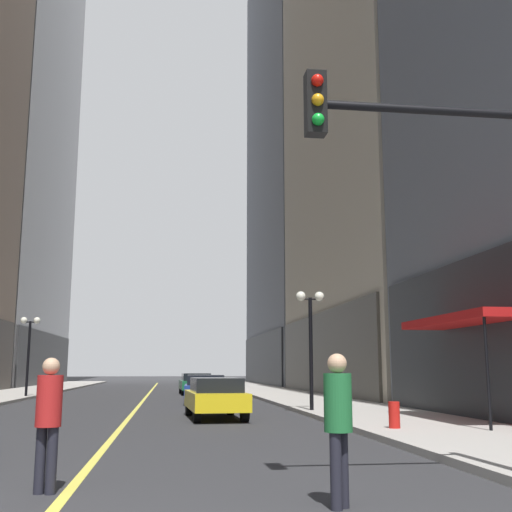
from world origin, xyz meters
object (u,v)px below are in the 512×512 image
object	(u,v)px
car_yellow	(215,396)
fire_hydrant_right	(394,418)
car_blue	(205,388)
street_lamp_left_far	(29,338)
car_green	(196,383)
traffic_light_near_right	(470,212)
street_lamp_right_mid	(310,323)
pedestrian_in_green_parka	(338,416)
pedestrian_in_red_jacket	(49,413)

from	to	relation	value
car_yellow	fire_hydrant_right	world-z (taller)	car_yellow
car_blue	street_lamp_left_far	xyz separation A→B (m)	(-9.39, 6.01, 2.54)
car_green	car_blue	bearing A→B (deg)	-89.89
car_blue	street_lamp_left_far	distance (m)	11.43
car_green	traffic_light_near_right	world-z (taller)	traffic_light_near_right
car_blue	street_lamp_right_mid	size ratio (longest dim) A/B	0.95
car_blue	pedestrian_in_green_parka	size ratio (longest dim) A/B	2.34
pedestrian_in_red_jacket	street_lamp_right_mid	distance (m)	15.61
car_blue	car_yellow	bearing A→B (deg)	-91.10
traffic_light_near_right	street_lamp_left_far	size ratio (longest dim) A/B	1.28
car_yellow	pedestrian_in_green_parka	distance (m)	13.69
pedestrian_in_green_parka	pedestrian_in_red_jacket	world-z (taller)	pedestrian_in_green_parka
car_green	fire_hydrant_right	world-z (taller)	car_green
car_yellow	fire_hydrant_right	xyz separation A→B (m)	(4.09, -5.57, -0.32)
car_yellow	street_lamp_left_far	distance (m)	18.05
street_lamp_right_mid	car_yellow	bearing A→B (deg)	-155.51
car_green	pedestrian_in_green_parka	world-z (taller)	pedestrian_in_green_parka
car_green	traffic_light_near_right	bearing A→B (deg)	-85.91
car_yellow	pedestrian_in_red_jacket	bearing A→B (deg)	-104.15
traffic_light_near_right	street_lamp_right_mid	world-z (taller)	traffic_light_near_right
traffic_light_near_right	fire_hydrant_right	world-z (taller)	traffic_light_near_right
car_yellow	street_lamp_right_mid	world-z (taller)	street_lamp_right_mid
car_yellow	car_green	distance (m)	20.04
traffic_light_near_right	car_yellow	bearing A→B (deg)	100.84
car_yellow	street_lamp_left_far	size ratio (longest dim) A/B	1.02
car_yellow	pedestrian_in_green_parka	bearing A→B (deg)	-87.92
car_blue	traffic_light_near_right	world-z (taller)	traffic_light_near_right
pedestrian_in_green_parka	traffic_light_near_right	distance (m)	3.40
pedestrian_in_green_parka	fire_hydrant_right	bearing A→B (deg)	66.13
car_blue	pedestrian_in_green_parka	bearing A→B (deg)	-89.20
car_blue	traffic_light_near_right	xyz separation A→B (m)	(2.36, -22.56, 3.02)
traffic_light_near_right	street_lamp_left_far	world-z (taller)	traffic_light_near_right
car_blue	fire_hydrant_right	distance (m)	15.38
traffic_light_near_right	car_green	bearing A→B (deg)	94.09
pedestrian_in_red_jacket	street_lamp_left_far	world-z (taller)	street_lamp_left_far
car_green	street_lamp_right_mid	world-z (taller)	street_lamp_right_mid
car_yellow	pedestrian_in_green_parka	xyz separation A→B (m)	(0.50, -13.68, 0.34)
pedestrian_in_red_jacket	street_lamp_right_mid	xyz separation A→B (m)	(6.69, 13.93, 2.23)
car_yellow	car_green	xyz separation A→B (m)	(0.16, 20.04, 0.00)
car_green	fire_hydrant_right	xyz separation A→B (m)	(3.93, -25.61, -0.32)
pedestrian_in_green_parka	car_green	bearing A→B (deg)	90.58
street_lamp_left_far	fire_hydrant_right	xyz separation A→B (m)	(13.30, -20.88, -2.86)
pedestrian_in_red_jacket	fire_hydrant_right	bearing A→B (deg)	43.12
fire_hydrant_right	pedestrian_in_red_jacket	bearing A→B (deg)	-136.88
pedestrian_in_green_parka	traffic_light_near_right	xyz separation A→B (m)	(2.04, 0.42, 2.69)
traffic_light_near_right	street_lamp_right_mid	bearing A→B (deg)	85.97
pedestrian_in_red_jacket	traffic_light_near_right	distance (m)	6.33
traffic_light_near_right	fire_hydrant_right	distance (m)	8.52
pedestrian_in_red_jacket	fire_hydrant_right	distance (m)	9.87
car_green	street_lamp_left_far	distance (m)	10.80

